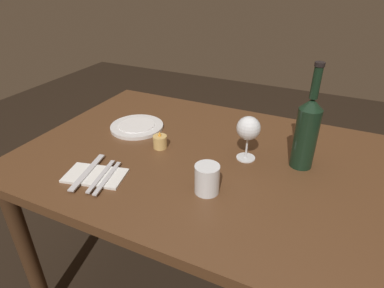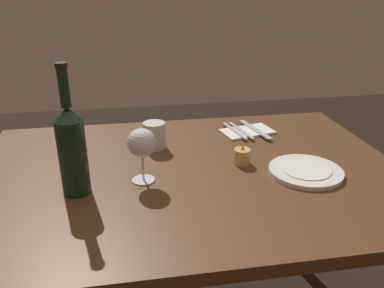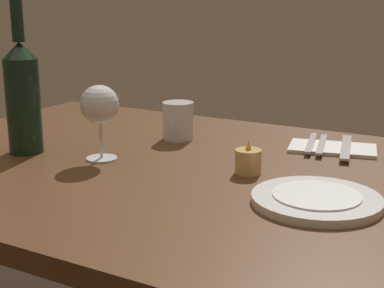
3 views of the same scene
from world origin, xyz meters
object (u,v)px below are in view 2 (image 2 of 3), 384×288
at_px(wine_bottle, 72,148).
at_px(votive_candle, 242,157).
at_px(folded_napkin, 247,132).
at_px(water_tumbler, 154,136).
at_px(wine_glass_left, 142,144).
at_px(dinner_plate, 306,171).
at_px(fork_outer, 234,131).
at_px(fork_inner, 241,130).
at_px(table_knife, 255,129).

height_order(wine_bottle, votive_candle, wine_bottle).
height_order(votive_candle, folded_napkin, votive_candle).
bearing_deg(folded_napkin, water_tumbler, -166.92).
xyz_separation_m(wine_glass_left, dinner_plate, (0.48, -0.04, -0.11)).
relative_size(wine_glass_left, water_tumbler, 1.76).
xyz_separation_m(dinner_plate, fork_outer, (-0.12, 0.35, 0.00)).
distance_m(votive_candle, fork_inner, 0.26).
height_order(dinner_plate, folded_napkin, dinner_plate).
xyz_separation_m(folded_napkin, fork_inner, (-0.03, 0.00, 0.01)).
xyz_separation_m(folded_napkin, fork_outer, (-0.05, 0.00, 0.01)).
bearing_deg(wine_glass_left, votive_candle, 11.32).
bearing_deg(table_knife, folded_napkin, 180.00).
bearing_deg(votive_candle, table_knife, 63.65).
bearing_deg(wine_bottle, wine_glass_left, 11.07).
bearing_deg(water_tumbler, wine_glass_left, -102.40).
xyz_separation_m(dinner_plate, folded_napkin, (-0.07, 0.35, -0.00)).
distance_m(fork_outer, table_knife, 0.08).
bearing_deg(fork_inner, water_tumbler, -165.96).
bearing_deg(wine_glass_left, fork_outer, 41.49).
bearing_deg(folded_napkin, fork_inner, 180.00).
height_order(wine_bottle, fork_inner, wine_bottle).
xyz_separation_m(votive_candle, fork_outer, (0.05, 0.25, -0.01)).
bearing_deg(water_tumbler, fork_inner, 14.04).
xyz_separation_m(wine_glass_left, votive_candle, (0.31, 0.06, -0.09)).
distance_m(wine_bottle, water_tumbler, 0.37).
bearing_deg(fork_outer, wine_bottle, -146.89).
height_order(fork_outer, table_knife, same).
relative_size(wine_bottle, fork_outer, 1.98).
relative_size(wine_bottle, water_tumbler, 3.90).
relative_size(wine_glass_left, fork_outer, 0.89).
bearing_deg(fork_inner, wine_bottle, -148.07).
bearing_deg(wine_glass_left, dinner_plate, -4.25).
relative_size(water_tumbler, dinner_plate, 0.41).
height_order(wine_glass_left, table_knife, wine_glass_left).
distance_m(folded_napkin, fork_inner, 0.03).
height_order(water_tumbler, dinner_plate, water_tumbler).
distance_m(water_tumbler, fork_outer, 0.32).
height_order(wine_bottle, table_knife, wine_bottle).
xyz_separation_m(water_tumbler, votive_candle, (0.26, -0.17, -0.02)).
distance_m(wine_bottle, folded_napkin, 0.69).
xyz_separation_m(wine_glass_left, folded_napkin, (0.41, 0.31, -0.11)).
relative_size(water_tumbler, votive_candle, 1.35).
xyz_separation_m(fork_inner, table_knife, (0.06, 0.00, 0.00)).
bearing_deg(table_knife, fork_outer, 180.00).
xyz_separation_m(wine_glass_left, fork_outer, (0.36, 0.31, -0.10)).
relative_size(wine_glass_left, table_knife, 0.76).
xyz_separation_m(dinner_plate, fork_inner, (-0.10, 0.35, 0.00)).
bearing_deg(fork_outer, wine_glass_left, -138.51).
height_order(wine_bottle, folded_napkin, wine_bottle).
relative_size(wine_glass_left, fork_inner, 0.89).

